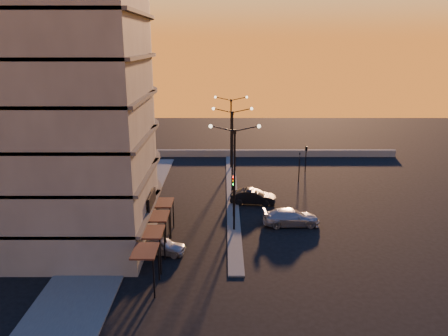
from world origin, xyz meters
The scene contains 14 objects.
ground centered at (0.00, 0.00, 0.00)m, with size 120.00×120.00×0.00m, color black.
sidewalk_west centered at (-10.50, 4.00, 0.06)m, with size 5.00×40.00×0.12m, color #50504D.
median centered at (0.00, 10.00, 0.06)m, with size 1.20×36.00×0.12m, color #50504D.
parapet centered at (2.00, 26.00, 0.50)m, with size 44.00×0.50×1.00m, color slate.
building centered at (-14.00, 0.03, 11.91)m, with size 14.35×17.08×25.00m.
streetlamp_near centered at (0.00, 0.00, 5.59)m, with size 4.32×0.32×9.51m.
streetlamp_mid centered at (0.00, 10.00, 5.59)m, with size 4.32×0.32×9.51m.
streetlamp_far centered at (0.00, 20.00, 5.59)m, with size 4.32×0.32×9.51m.
traffic_light_main centered at (0.00, 2.87, 2.89)m, with size 0.28×0.44×4.25m.
signal_east_a centered at (8.00, 14.00, 1.93)m, with size 0.13×0.16×3.60m.
signal_east_b centered at (9.50, 18.00, 3.10)m, with size 0.42×1.99×3.60m.
car_hatchback centered at (-5.87, -4.35, 0.67)m, with size 1.58×3.94×1.34m, color #9FA0A7.
car_sedan centered at (2.09, 6.65, 0.76)m, with size 1.61×4.63×1.52m, color black.
car_wagon centered at (5.21, 1.21, 0.75)m, with size 2.09×5.14×1.49m, color #999AA0.
Camera 1 is at (-0.87, -35.56, 16.00)m, focal length 35.00 mm.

